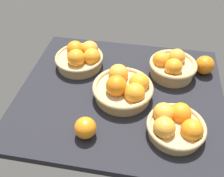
% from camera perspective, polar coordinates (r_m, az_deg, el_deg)
% --- Properties ---
extents(market_tray, '(0.84, 0.72, 0.03)m').
position_cam_1_polar(market_tray, '(1.05, 1.93, -1.38)').
color(market_tray, black).
rests_on(market_tray, ground).
extents(basket_near_right, '(0.22, 0.22, 0.11)m').
position_cam_1_polar(basket_near_right, '(1.16, -7.06, 7.04)').
color(basket_near_right, tan).
rests_on(basket_near_right, market_tray).
extents(basket_far_left, '(0.21, 0.21, 0.10)m').
position_cam_1_polar(basket_far_left, '(0.91, 14.20, -8.01)').
color(basket_far_left, tan).
rests_on(basket_far_left, market_tray).
extents(basket_near_left, '(0.21, 0.21, 0.11)m').
position_cam_1_polar(basket_near_left, '(1.13, 13.45, 5.04)').
color(basket_near_left, tan).
rests_on(basket_near_left, market_tray).
extents(basket_center, '(0.24, 0.24, 0.12)m').
position_cam_1_polar(basket_center, '(1.00, 2.82, 0.14)').
color(basket_center, tan).
rests_on(basket_center, market_tray).
extents(loose_orange_front_gap, '(0.08, 0.08, 0.08)m').
position_cam_1_polar(loose_orange_front_gap, '(0.88, -6.08, -8.90)').
color(loose_orange_front_gap, orange).
rests_on(loose_orange_front_gap, market_tray).
extents(loose_orange_back_gap, '(0.08, 0.08, 0.08)m').
position_cam_1_polar(loose_orange_back_gap, '(1.18, 20.31, 5.02)').
color(loose_orange_back_gap, orange).
rests_on(loose_orange_back_gap, market_tray).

